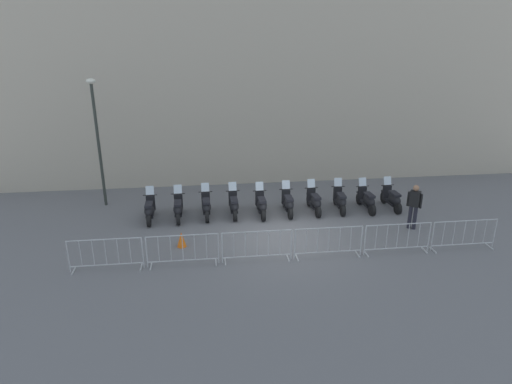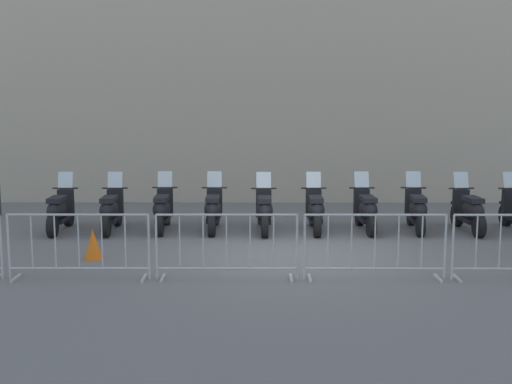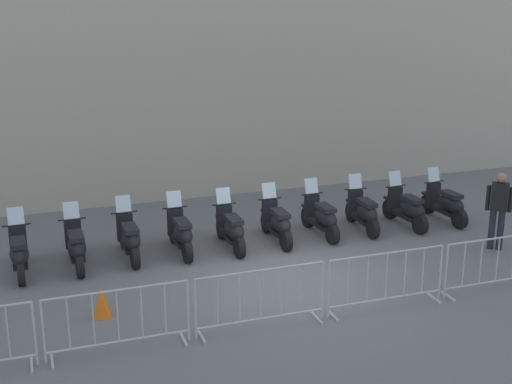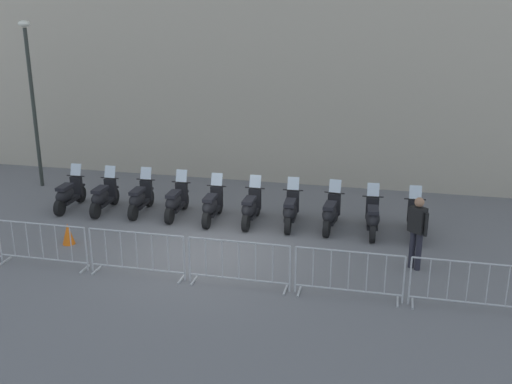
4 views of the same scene
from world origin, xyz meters
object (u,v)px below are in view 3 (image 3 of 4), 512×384
Objects in this scene: motorcycle_0 at (19,253)px; barrier_segment_3 at (386,281)px; motorcycle_3 at (181,233)px; barrier_segment_2 at (261,300)px; motorcycle_4 at (231,229)px; barrier_segment_1 at (118,321)px; motorcycle_8 at (407,209)px; barrier_segment_4 at (497,264)px; motorcycle_1 at (76,247)px; traffic_cone at (102,302)px; motorcycle_7 at (364,212)px; motorcycle_5 at (277,223)px; motorcycle_2 at (129,239)px; motorcycle_6 at (322,217)px; officer_near_row_end at (499,206)px; motorcycle_9 at (446,204)px.

motorcycle_0 is 0.76× the size of barrier_segment_3.
barrier_segment_2 is (0.41, -3.80, 0.07)m from motorcycle_3.
motorcycle_4 reaches higher than barrier_segment_1.
motorcycle_3 is 5.48m from motorcycle_8.
barrier_segment_3 is 2.35m from barrier_segment_4.
motorcycle_1 reaches higher than traffic_cone.
traffic_cone is at bearing -129.69° from motorcycle_3.
motorcycle_7 is at bearing 1.16° from motorcycle_4.
motorcycle_1 is 4.38m from motorcycle_5.
motorcycle_4 is (3.29, -0.09, 0.00)m from motorcycle_1.
motorcycle_2 is 1.09m from motorcycle_3.
motorcycle_5 and motorcycle_6 have the same top height.
barrier_segment_3 is at bearing -155.16° from officer_near_row_end.
motorcycle_1 is at bearing 179.77° from motorcycle_6.
motorcycle_5 reaches higher than barrier_segment_1.
barrier_segment_4 is at bearing -43.07° from motorcycle_4.
motorcycle_0 reaches higher than barrier_segment_3.
officer_near_row_end reaches higher than motorcycle_7.
motorcycle_3 and motorcycle_6 have the same top height.
barrier_segment_1 is 4.12× the size of traffic_cone.
officer_near_row_end reaches higher than motorcycle_2.
motorcycle_6 is at bearing 1.66° from motorcycle_4.
motorcycle_2 is 6.58m from motorcycle_8.
motorcycle_8 is 0.76× the size of barrier_segment_1.
barrier_segment_4 is at bearing -24.55° from motorcycle_0.
motorcycle_7 is 3.89m from barrier_segment_4.
barrier_segment_1 is 1.00× the size of barrier_segment_3.
officer_near_row_end is at bearing 2.26° from traffic_cone.
motorcycle_9 reaches higher than barrier_segment_1.
barrier_segment_1 is at bearing -102.52° from motorcycle_2.
motorcycle_4 is (2.19, -0.17, 0.00)m from motorcycle_2.
motorcycle_1 is at bearing -178.99° from motorcycle_3.
motorcycle_1 is 0.76× the size of barrier_segment_2.
barrier_segment_1 is (-3.03, -3.64, 0.07)m from motorcycle_4.
motorcycle_9 is 2.01m from officer_near_row_end.
motorcycle_2 is 1.00× the size of motorcycle_8.
motorcycle_5 reaches higher than traffic_cone.
motorcycle_9 is 0.76× the size of barrier_segment_2.
motorcycle_8 is at bearing 35.62° from barrier_segment_2.
motorcycle_7 is 5.46m from barrier_segment_2.
motorcycle_6 is 1.00× the size of motorcycle_9.
motorcycle_4 is at bearing 159.95° from officer_near_row_end.
motorcycle_9 reaches higher than barrier_segment_2.
motorcycle_1 is 7.68m from motorcycle_8.
motorcycle_3 is 0.76× the size of barrier_segment_4.
barrier_segment_3 is 1.31× the size of officer_near_row_end.
barrier_segment_4 is (7.05, -0.11, 0.00)m from barrier_segment_1.
motorcycle_4 is at bearing 79.45° from barrier_segment_2.
motorcycle_6 is 4.23m from barrier_segment_4.
motorcycle_3 and motorcycle_7 have the same top height.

